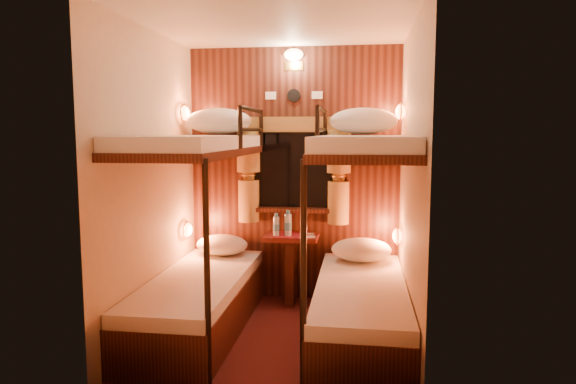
# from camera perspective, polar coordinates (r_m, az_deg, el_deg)

# --- Properties ---
(floor) EXTENTS (2.10, 2.10, 0.00)m
(floor) POSITION_cam_1_polar(r_m,az_deg,el_deg) (4.19, -1.25, -15.87)
(floor) COLOR #35100E
(floor) RESTS_ON ground
(ceiling) EXTENTS (2.10, 2.10, 0.00)m
(ceiling) POSITION_cam_1_polar(r_m,az_deg,el_deg) (3.95, -1.34, 18.23)
(ceiling) COLOR silver
(ceiling) RESTS_ON wall_back
(wall_back) EXTENTS (2.40, 0.00, 2.40)m
(wall_back) POSITION_cam_1_polar(r_m,az_deg,el_deg) (4.93, 0.69, 1.93)
(wall_back) COLOR #C6B293
(wall_back) RESTS_ON floor
(wall_front) EXTENTS (2.40, 0.00, 2.40)m
(wall_front) POSITION_cam_1_polar(r_m,az_deg,el_deg) (2.87, -4.70, -1.52)
(wall_front) COLOR #C6B293
(wall_front) RESTS_ON floor
(wall_left) EXTENTS (0.00, 2.40, 2.40)m
(wall_left) POSITION_cam_1_polar(r_m,az_deg,el_deg) (4.17, -14.97, 0.84)
(wall_left) COLOR #C6B293
(wall_left) RESTS_ON floor
(wall_right) EXTENTS (0.00, 2.40, 2.40)m
(wall_right) POSITION_cam_1_polar(r_m,az_deg,el_deg) (3.86, 13.51, 0.42)
(wall_right) COLOR #C6B293
(wall_right) RESTS_ON floor
(back_panel) EXTENTS (2.00, 0.03, 2.40)m
(back_panel) POSITION_cam_1_polar(r_m,az_deg,el_deg) (4.91, 0.66, 1.91)
(back_panel) COLOR black
(back_panel) RESTS_ON floor
(bunk_left) EXTENTS (0.72, 1.90, 1.82)m
(bunk_left) POSITION_cam_1_polar(r_m,az_deg,el_deg) (4.23, -9.90, -7.80)
(bunk_left) COLOR black
(bunk_left) RESTS_ON floor
(bunk_right) EXTENTS (0.72, 1.90, 1.82)m
(bunk_right) POSITION_cam_1_polar(r_m,az_deg,el_deg) (4.03, 8.12, -8.49)
(bunk_right) COLOR black
(bunk_right) RESTS_ON floor
(window) EXTENTS (1.00, 0.12, 0.79)m
(window) POSITION_cam_1_polar(r_m,az_deg,el_deg) (4.89, 0.62, 1.66)
(window) COLOR black
(window) RESTS_ON back_panel
(curtains) EXTENTS (1.10, 0.22, 1.00)m
(curtains) POSITION_cam_1_polar(r_m,az_deg,el_deg) (4.85, 0.57, 2.60)
(curtains) COLOR olive
(curtains) RESTS_ON back_panel
(back_fixtures) EXTENTS (0.54, 0.09, 0.48)m
(back_fixtures) POSITION_cam_1_polar(r_m,az_deg,el_deg) (4.90, 0.63, 14.15)
(back_fixtures) COLOR black
(back_fixtures) RESTS_ON back_panel
(reading_lamps) EXTENTS (2.00, 0.20, 1.25)m
(reading_lamps) POSITION_cam_1_polar(r_m,az_deg,el_deg) (4.58, 0.12, 2.07)
(reading_lamps) COLOR #EE5B23
(reading_lamps) RESTS_ON wall_left
(table) EXTENTS (0.50, 0.34, 0.66)m
(table) POSITION_cam_1_polar(r_m,az_deg,el_deg) (4.86, 0.37, -7.53)
(table) COLOR #5B1A14
(table) RESTS_ON floor
(bottle_left) EXTENTS (0.06, 0.06, 0.21)m
(bottle_left) POSITION_cam_1_polar(r_m,az_deg,el_deg) (4.75, -1.31, -3.83)
(bottle_left) COLOR #99BFE5
(bottle_left) RESTS_ON table
(bottle_right) EXTENTS (0.07, 0.07, 0.24)m
(bottle_right) POSITION_cam_1_polar(r_m,az_deg,el_deg) (4.75, -0.01, -3.69)
(bottle_right) COLOR #99BFE5
(bottle_right) RESTS_ON table
(sachet_a) EXTENTS (0.10, 0.09, 0.01)m
(sachet_a) POSITION_cam_1_polar(r_m,az_deg,el_deg) (4.73, 2.47, -4.97)
(sachet_a) COLOR silver
(sachet_a) RESTS_ON table
(sachet_b) EXTENTS (0.08, 0.07, 0.01)m
(sachet_b) POSITION_cam_1_polar(r_m,az_deg,el_deg) (4.88, 2.46, -4.62)
(sachet_b) COLOR silver
(sachet_b) RESTS_ON table
(pillow_lower_left) EXTENTS (0.49, 0.35, 0.19)m
(pillow_lower_left) POSITION_cam_1_polar(r_m,az_deg,el_deg) (4.90, -7.34, -5.83)
(pillow_lower_left) COLOR silver
(pillow_lower_left) RESTS_ON bunk_left
(pillow_lower_right) EXTENTS (0.53, 0.38, 0.21)m
(pillow_lower_right) POSITION_cam_1_polar(r_m,az_deg,el_deg) (4.66, 8.15, -6.38)
(pillow_lower_right) COLOR silver
(pillow_lower_right) RESTS_ON bunk_right
(pillow_upper_left) EXTENTS (0.60, 0.43, 0.24)m
(pillow_upper_left) POSITION_cam_1_polar(r_m,az_deg,el_deg) (4.74, -7.67, 7.80)
(pillow_upper_left) COLOR silver
(pillow_upper_left) RESTS_ON bunk_left
(pillow_upper_right) EXTENTS (0.58, 0.42, 0.23)m
(pillow_upper_right) POSITION_cam_1_polar(r_m,az_deg,el_deg) (4.49, 8.39, 7.81)
(pillow_upper_right) COLOR silver
(pillow_upper_right) RESTS_ON bunk_right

